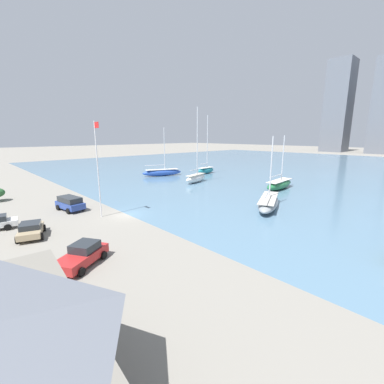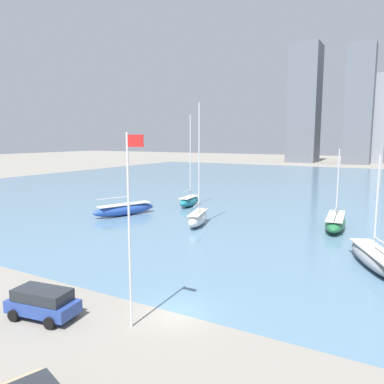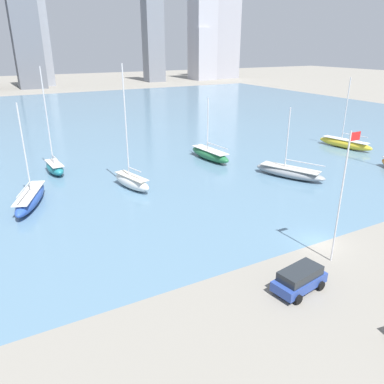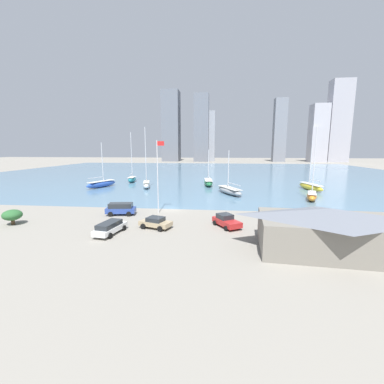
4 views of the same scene
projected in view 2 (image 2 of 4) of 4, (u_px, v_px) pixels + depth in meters
The scene contains 9 objects.
ground_plane at pixel (176, 313), 24.90m from camera, with size 500.00×500.00×0.00m, color gray.
harbor_water at pixel (338, 190), 85.26m from camera, with size 180.00×140.00×0.00m.
flag_pole at pixel (130, 225), 22.20m from camera, with size 1.24×0.14×11.91m.
sailboat_green at pixel (335, 222), 47.93m from camera, with size 3.31×9.96×10.24m.
sailboat_white at pixel (198, 217), 50.12m from camera, with size 3.65×7.57×16.18m.
sailboat_teal at pixel (189, 200), 64.13m from camera, with size 2.58×6.37×15.53m.
sailboat_blue at pixel (124, 209), 56.60m from camera, with size 5.68×10.27×12.23m.
sailboat_gray at pixel (377, 259), 33.59m from camera, with size 6.80×10.73×10.14m.
parked_suv_blue at pixel (43, 302), 24.15m from camera, with size 4.86×2.91×1.93m.
Camera 2 is at (12.45, -19.96, 11.53)m, focal length 35.00 mm.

